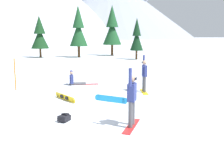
{
  "coord_description": "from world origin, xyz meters",
  "views": [
    {
      "loc": [
        2.22,
        -9.25,
        3.1
      ],
      "look_at": [
        1.71,
        4.04,
        1.0
      ],
      "focal_mm": 39.55,
      "sensor_mm": 36.0,
      "label": 1
    }
  ],
  "objects_px": {
    "pine_tree_tall": "(40,35)",
    "pine_tree_young": "(137,37)",
    "pine_tree_broad": "(112,28)",
    "trail_marker_pole": "(15,74)",
    "snowboarder_midground": "(144,75)",
    "backpack_black": "(64,118)",
    "loose_snowboard_near_left": "(111,99)",
    "snowboarder_foreground": "(132,99)",
    "snowboarder_background": "(74,80)",
    "pine_tree_short": "(78,29)",
    "loose_snowboard_near_right": "(65,97)"
  },
  "relations": [
    {
      "from": "pine_tree_tall",
      "to": "pine_tree_short",
      "type": "distance_m",
      "value": 5.51
    },
    {
      "from": "trail_marker_pole",
      "to": "pine_tree_broad",
      "type": "height_order",
      "value": "pine_tree_broad"
    },
    {
      "from": "snowboarder_foreground",
      "to": "pine_tree_short",
      "type": "distance_m",
      "value": 28.12
    },
    {
      "from": "backpack_black",
      "to": "trail_marker_pole",
      "type": "relative_size",
      "value": 0.3
    },
    {
      "from": "pine_tree_tall",
      "to": "pine_tree_young",
      "type": "relative_size",
      "value": 1.09
    },
    {
      "from": "snowboarder_midground",
      "to": "snowboarder_background",
      "type": "xyz_separation_m",
      "value": [
        -4.24,
        1.86,
        -0.65
      ]
    },
    {
      "from": "loose_snowboard_near_left",
      "to": "pine_tree_tall",
      "type": "height_order",
      "value": "pine_tree_tall"
    },
    {
      "from": "pine_tree_tall",
      "to": "pine_tree_short",
      "type": "bearing_deg",
      "value": 6.15
    },
    {
      "from": "trail_marker_pole",
      "to": "snowboarder_midground",
      "type": "bearing_deg",
      "value": -1.73
    },
    {
      "from": "backpack_black",
      "to": "snowboarder_midground",
      "type": "bearing_deg",
      "value": 55.53
    },
    {
      "from": "backpack_black",
      "to": "pine_tree_young",
      "type": "bearing_deg",
      "value": 80.37
    },
    {
      "from": "backpack_black",
      "to": "trail_marker_pole",
      "type": "xyz_separation_m",
      "value": [
        -4.0,
        5.09,
        0.78
      ]
    },
    {
      "from": "snowboarder_foreground",
      "to": "trail_marker_pole",
      "type": "xyz_separation_m",
      "value": [
        -6.43,
        5.53,
        -0.07
      ]
    },
    {
      "from": "pine_tree_young",
      "to": "pine_tree_short",
      "type": "xyz_separation_m",
      "value": [
        -8.1,
        2.9,
        1.07
      ]
    },
    {
      "from": "snowboarder_background",
      "to": "pine_tree_tall",
      "type": "xyz_separation_m",
      "value": [
        -8.57,
        19.44,
        2.89
      ]
    },
    {
      "from": "pine_tree_young",
      "to": "pine_tree_short",
      "type": "distance_m",
      "value": 8.67
    },
    {
      "from": "snowboarder_midground",
      "to": "pine_tree_broad",
      "type": "xyz_separation_m",
      "value": [
        -2.73,
        25.27,
        3.25
      ]
    },
    {
      "from": "loose_snowboard_near_right",
      "to": "pine_tree_broad",
      "type": "distance_m",
      "value": 27.51
    },
    {
      "from": "trail_marker_pole",
      "to": "pine_tree_broad",
      "type": "relative_size",
      "value": 0.24
    },
    {
      "from": "snowboarder_foreground",
      "to": "loose_snowboard_near_right",
      "type": "distance_m",
      "value": 4.68
    },
    {
      "from": "loose_snowboard_near_right",
      "to": "pine_tree_tall",
      "type": "distance_m",
      "value": 25.01
    },
    {
      "from": "snowboarder_foreground",
      "to": "loose_snowboard_near_right",
      "type": "xyz_separation_m",
      "value": [
        -3.1,
        3.4,
        -0.84
      ]
    },
    {
      "from": "pine_tree_broad",
      "to": "snowboarder_midground",
      "type": "bearing_deg",
      "value": -83.84
    },
    {
      "from": "loose_snowboard_near_right",
      "to": "pine_tree_tall",
      "type": "relative_size",
      "value": 0.23
    },
    {
      "from": "snowboarder_foreground",
      "to": "backpack_black",
      "type": "xyz_separation_m",
      "value": [
        -2.44,
        0.43,
        -0.85
      ]
    },
    {
      "from": "trail_marker_pole",
      "to": "pine_tree_broad",
      "type": "xyz_separation_m",
      "value": [
        4.61,
        25.05,
        3.3
      ]
    },
    {
      "from": "snowboarder_midground",
      "to": "loose_snowboard_near_left",
      "type": "height_order",
      "value": "snowboarder_midground"
    },
    {
      "from": "snowboarder_midground",
      "to": "snowboarder_background",
      "type": "relative_size",
      "value": 1.1
    },
    {
      "from": "loose_snowboard_near_right",
      "to": "pine_tree_young",
      "type": "distance_m",
      "value": 21.6
    },
    {
      "from": "snowboarder_foreground",
      "to": "snowboarder_midground",
      "type": "distance_m",
      "value": 5.38
    },
    {
      "from": "loose_snowboard_near_right",
      "to": "trail_marker_pole",
      "type": "bearing_deg",
      "value": 147.46
    },
    {
      "from": "backpack_black",
      "to": "pine_tree_broad",
      "type": "height_order",
      "value": "pine_tree_broad"
    },
    {
      "from": "backpack_black",
      "to": "pine_tree_young",
      "type": "height_order",
      "value": "pine_tree_young"
    },
    {
      "from": "snowboarder_midground",
      "to": "pine_tree_broad",
      "type": "bearing_deg",
      "value": 96.16
    },
    {
      "from": "snowboarder_midground",
      "to": "snowboarder_background",
      "type": "height_order",
      "value": "snowboarder_midground"
    },
    {
      "from": "pine_tree_young",
      "to": "snowboarder_foreground",
      "type": "bearing_deg",
      "value": -93.79
    },
    {
      "from": "trail_marker_pole",
      "to": "pine_tree_short",
      "type": "height_order",
      "value": "pine_tree_short"
    },
    {
      "from": "snowboarder_midground",
      "to": "backpack_black",
      "type": "height_order",
      "value": "snowboarder_midground"
    },
    {
      "from": "loose_snowboard_near_right",
      "to": "pine_tree_short",
      "type": "relative_size",
      "value": 0.19
    },
    {
      "from": "loose_snowboard_near_left",
      "to": "backpack_black",
      "type": "bearing_deg",
      "value": -120.16
    },
    {
      "from": "pine_tree_broad",
      "to": "trail_marker_pole",
      "type": "bearing_deg",
      "value": -100.43
    },
    {
      "from": "loose_snowboard_near_right",
      "to": "pine_tree_young",
      "type": "xyz_separation_m",
      "value": [
        4.71,
        20.9,
        2.79
      ]
    },
    {
      "from": "pine_tree_broad",
      "to": "pine_tree_short",
      "type": "xyz_separation_m",
      "value": [
        -4.66,
        -3.38,
        -0.22
      ]
    },
    {
      "from": "pine_tree_tall",
      "to": "backpack_black",
      "type": "bearing_deg",
      "value": -70.12
    },
    {
      "from": "snowboarder_midground",
      "to": "loose_snowboard_near_right",
      "type": "relative_size",
      "value": 1.48
    },
    {
      "from": "snowboarder_midground",
      "to": "pine_tree_short",
      "type": "bearing_deg",
      "value": 108.66
    },
    {
      "from": "pine_tree_young",
      "to": "snowboarder_midground",
      "type": "bearing_deg",
      "value": -92.13
    },
    {
      "from": "snowboarder_foreground",
      "to": "loose_snowboard_near_right",
      "type": "relative_size",
      "value": 1.5
    },
    {
      "from": "loose_snowboard_near_left",
      "to": "snowboarder_foreground",
      "type": "bearing_deg",
      "value": -75.07
    },
    {
      "from": "trail_marker_pole",
      "to": "pine_tree_young",
      "type": "xyz_separation_m",
      "value": [
        8.05,
        18.77,
        2.01
      ]
    }
  ]
}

